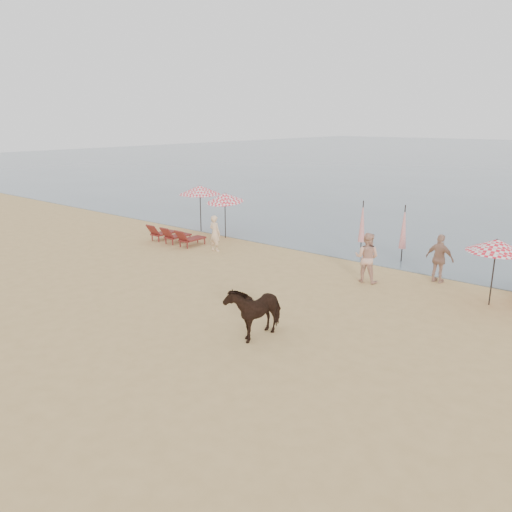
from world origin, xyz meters
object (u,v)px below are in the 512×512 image
(umbrella_closed_right, at_px, (404,227))
(umbrella_open_right, at_px, (497,246))
(beachgoer_right_b, at_px, (440,259))
(lounger_cluster_left, at_px, (175,235))
(umbrella_open_left_b, at_px, (225,198))
(umbrella_open_left_a, at_px, (200,190))
(cow, at_px, (255,309))
(umbrella_closed_left, at_px, (362,222))
(beachgoer_left, at_px, (215,233))
(beachgoer_right_a, at_px, (367,258))

(umbrella_closed_right, bearing_deg, umbrella_open_right, -35.21)
(umbrella_open_right, xyz_separation_m, beachgoer_right_b, (-2.06, 1.23, -1.04))
(lounger_cluster_left, height_order, umbrella_open_left_b, umbrella_open_left_b)
(umbrella_open_left_a, height_order, cow, umbrella_open_left_a)
(umbrella_open_left_a, relative_size, umbrella_open_right, 1.13)
(umbrella_closed_left, height_order, beachgoer_left, umbrella_closed_left)
(lounger_cluster_left, bearing_deg, umbrella_open_right, 2.99)
(umbrella_open_right, bearing_deg, lounger_cluster_left, -165.31)
(umbrella_open_right, bearing_deg, beachgoer_right_b, 160.82)
(umbrella_open_left_b, relative_size, umbrella_closed_left, 0.98)
(umbrella_closed_left, distance_m, cow, 9.43)
(umbrella_closed_right, bearing_deg, lounger_cluster_left, -159.10)
(lounger_cluster_left, xyz_separation_m, umbrella_closed_right, (9.54, 3.64, 1.05))
(lounger_cluster_left, distance_m, cow, 10.95)
(beachgoer_left, bearing_deg, cow, 142.78)
(beachgoer_left, bearing_deg, umbrella_closed_right, -151.31)
(umbrella_open_left_a, xyz_separation_m, umbrella_open_right, (14.54, -1.85, -0.24))
(umbrella_open_left_b, relative_size, cow, 1.34)
(umbrella_open_right, distance_m, beachgoer_right_a, 4.21)
(umbrella_open_left_b, bearing_deg, umbrella_open_right, -14.39)
(umbrella_open_left_b, relative_size, beachgoer_right_a, 1.28)
(umbrella_open_right, xyz_separation_m, beachgoer_right_a, (-4.07, -0.34, -1.02))
(beachgoer_right_b, bearing_deg, beachgoer_right_a, 45.21)
(umbrella_open_left_b, bearing_deg, umbrella_open_left_a, 164.84)
(umbrella_closed_left, relative_size, beachgoer_right_b, 1.34)
(lounger_cluster_left, distance_m, beachgoer_right_a, 9.63)
(umbrella_open_left_a, bearing_deg, beachgoer_right_a, 3.01)
(umbrella_closed_right, xyz_separation_m, beachgoer_right_b, (2.09, -1.69, -0.57))
(lounger_cluster_left, xyz_separation_m, beachgoer_left, (2.46, 0.15, 0.41))
(umbrella_closed_right, xyz_separation_m, beachgoer_left, (-7.09, -3.49, -0.64))
(beachgoer_left, bearing_deg, umbrella_closed_left, -143.94)
(umbrella_open_left_a, bearing_deg, umbrella_closed_right, 20.71)
(lounger_cluster_left, xyz_separation_m, cow, (9.40, -5.61, 0.33))
(umbrella_open_right, distance_m, cow, 7.73)
(umbrella_open_left_a, relative_size, beachgoer_left, 1.50)
(cow, xyz_separation_m, beachgoer_right_b, (2.23, 7.55, 0.15))
(umbrella_closed_left, bearing_deg, umbrella_open_right, -26.10)
(lounger_cluster_left, xyz_separation_m, beachgoer_right_b, (11.63, 1.95, 0.48))
(umbrella_open_left_b, distance_m, beachgoer_right_a, 8.79)
(lounger_cluster_left, height_order, umbrella_closed_left, umbrella_closed_left)
(umbrella_closed_left, distance_m, beachgoer_left, 6.34)
(cow, relative_size, beachgoer_right_b, 0.98)
(umbrella_open_left_a, height_order, umbrella_open_right, umbrella_open_left_a)
(umbrella_open_left_a, xyz_separation_m, beachgoer_right_a, (10.46, -2.19, -1.26))
(umbrella_open_left_b, bearing_deg, beachgoer_right_a, -19.93)
(umbrella_closed_left, bearing_deg, umbrella_open_left_a, -172.86)
(umbrella_open_left_a, distance_m, beachgoer_right_b, 12.56)
(umbrella_open_left_b, distance_m, cow, 11.53)
(umbrella_open_right, relative_size, umbrella_closed_left, 0.91)
(umbrella_open_right, height_order, beachgoer_left, umbrella_open_right)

